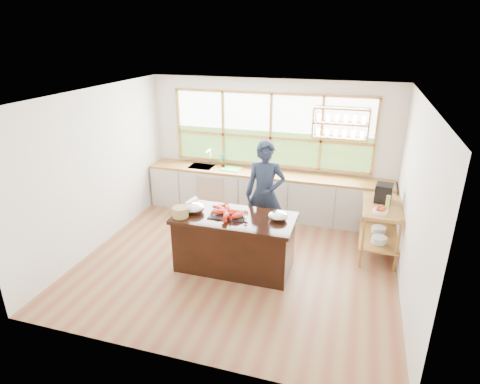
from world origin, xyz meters
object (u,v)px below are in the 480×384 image
at_px(cook, 265,194).
at_px(espresso_machine, 384,193).
at_px(wicker_basket, 180,212).
at_px(island, 234,242).

xyz_separation_m(cook, espresso_machine, (1.93, 0.35, 0.12)).
relative_size(cook, wicker_basket, 7.66).
xyz_separation_m(espresso_machine, wicker_basket, (-2.97, -1.52, -0.07)).
relative_size(island, espresso_machine, 6.12).
relative_size(cook, espresso_machine, 6.19).
bearing_deg(wicker_basket, espresso_machine, 27.05).
xyz_separation_m(island, wicker_basket, (-0.78, -0.25, 0.52)).
bearing_deg(cook, wicker_basket, -137.40).
height_order(island, cook, cook).
height_order(cook, espresso_machine, cook).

